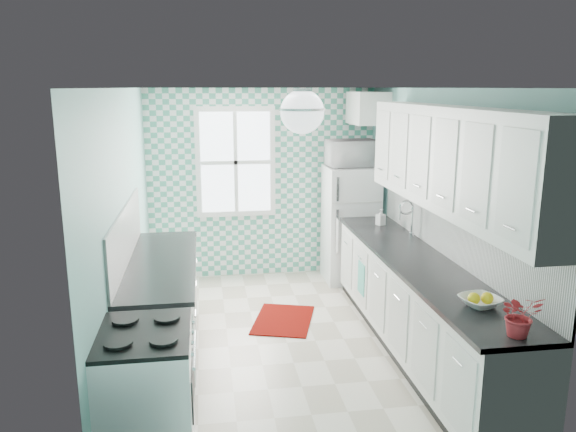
{
  "coord_description": "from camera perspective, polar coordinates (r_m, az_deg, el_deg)",
  "views": [
    {
      "loc": [
        -0.78,
        -5.15,
        2.51
      ],
      "look_at": [
        0.05,
        0.25,
        1.25
      ],
      "focal_mm": 35.0,
      "sensor_mm": 36.0,
      "label": 1
    }
  ],
  "objects": [
    {
      "name": "fruit_bowl",
      "position": [
        4.39,
        18.95,
        -8.21
      ],
      "size": [
        0.35,
        0.35,
        0.07
      ],
      "primitive_type": "imported",
      "rotation": [
        0.0,
        0.0,
        0.25
      ],
      "color": "white",
      "rests_on": "countertop_right"
    },
    {
      "name": "wall_right",
      "position": [
        5.77,
        14.86,
        -0.06
      ],
      "size": [
        0.02,
        4.4,
        2.5
      ],
      "primitive_type": "cube",
      "color": "#76B2AC",
      "rests_on": "floor"
    },
    {
      "name": "floor",
      "position": [
        5.78,
        -0.12,
        -12.84
      ],
      "size": [
        3.0,
        4.4,
        0.02
      ],
      "primitive_type": "cube",
      "color": "silver",
      "rests_on": "ground"
    },
    {
      "name": "backsplash_right",
      "position": [
        5.42,
        16.28,
        -1.57
      ],
      "size": [
        0.02,
        3.6,
        0.51
      ],
      "primitive_type": "cube",
      "color": "white",
      "rests_on": "wall_right"
    },
    {
      "name": "upper_cabinet_fridge",
      "position": [
        7.29,
        8.0,
        10.82
      ],
      "size": [
        0.4,
        0.74,
        0.4
      ],
      "primitive_type": "cube",
      "color": "silver",
      "rests_on": "wall_right"
    },
    {
      "name": "ceiling_light",
      "position": [
        4.42,
        1.45,
        10.57
      ],
      "size": [
        0.34,
        0.34,
        0.35
      ],
      "color": "silver",
      "rests_on": "ceiling"
    },
    {
      "name": "fridge",
      "position": [
        7.39,
        6.34,
        -0.81
      ],
      "size": [
        0.66,
        0.66,
        1.52
      ],
      "rotation": [
        0.0,
        0.0,
        0.04
      ],
      "color": "white",
      "rests_on": "floor"
    },
    {
      "name": "potted_plant",
      "position": [
        3.93,
        22.52,
        -9.28
      ],
      "size": [
        0.28,
        0.24,
        0.29
      ],
      "primitive_type": "imported",
      "rotation": [
        0.0,
        0.0,
        -0.07
      ],
      "color": "#AC2420",
      "rests_on": "countertop_right"
    },
    {
      "name": "countertop_right",
      "position": [
        5.38,
        13.16,
        -4.55
      ],
      "size": [
        0.63,
        3.6,
        0.04
      ],
      "primitive_type": "cube",
      "color": "black",
      "rests_on": "base_cabinets_right"
    },
    {
      "name": "soap_bottle",
      "position": [
        6.6,
        9.4,
        -0.1
      ],
      "size": [
        0.11,
        0.11,
        0.19
      ],
      "primitive_type": "imported",
      "rotation": [
        0.0,
        0.0,
        0.4
      ],
      "color": "#A2B7C4",
      "rests_on": "countertop_right"
    },
    {
      "name": "wall_left",
      "position": [
        5.35,
        -16.33,
        -1.16
      ],
      "size": [
        0.02,
        4.4,
        2.5
      ],
      "primitive_type": "cube",
      "color": "#76B2AC",
      "rests_on": "floor"
    },
    {
      "name": "rug",
      "position": [
        6.28,
        -0.48,
        -10.49
      ],
      "size": [
        0.82,
        1.0,
        0.01
      ],
      "primitive_type": "cube",
      "rotation": [
        0.0,
        0.0,
        -0.3
      ],
      "color": "maroon",
      "rests_on": "floor"
    },
    {
      "name": "base_cabinets_right",
      "position": [
        5.54,
        13.05,
        -9.19
      ],
      "size": [
        0.6,
        3.6,
        0.9
      ],
      "primitive_type": "cube",
      "color": "white",
      "rests_on": "floor"
    },
    {
      "name": "ceiling",
      "position": [
        5.21,
        -0.13,
        12.99
      ],
      "size": [
        3.0,
        4.4,
        0.02
      ],
      "primitive_type": "cube",
      "color": "white",
      "rests_on": "wall_back"
    },
    {
      "name": "upper_cabinets_right",
      "position": [
        5.05,
        16.15,
        5.55
      ],
      "size": [
        0.33,
        3.2,
        0.9
      ],
      "primitive_type": "cube",
      "color": "silver",
      "rests_on": "wall_right"
    },
    {
      "name": "window",
      "position": [
        7.38,
        -5.35,
        5.46
      ],
      "size": [
        1.04,
        0.05,
        1.44
      ],
      "color": "white",
      "rests_on": "wall_back"
    },
    {
      "name": "wall_front",
      "position": [
        3.29,
        5.73,
        -9.57
      ],
      "size": [
        3.0,
        0.02,
        2.5
      ],
      "primitive_type": "cube",
      "color": "#76B2AC",
      "rests_on": "floor"
    },
    {
      "name": "countertop_left",
      "position": [
        5.33,
        -12.73,
        -4.69
      ],
      "size": [
        0.63,
        2.15,
        0.04
      ],
      "primitive_type": "cube",
      "color": "black",
      "rests_on": "base_cabinets_left"
    },
    {
      "name": "dish_towel",
      "position": [
        6.18,
        7.47,
        -6.3
      ],
      "size": [
        0.03,
        0.23,
        0.35
      ],
      "primitive_type": "cube",
      "rotation": [
        0.0,
        0.0,
        -0.08
      ],
      "color": "#599F94",
      "rests_on": "base_cabinets_right"
    },
    {
      "name": "sink",
      "position": [
        6.08,
        10.62,
        -2.31
      ],
      "size": [
        0.57,
        0.48,
        0.53
      ],
      "rotation": [
        0.0,
        0.0,
        0.03
      ],
      "color": "silver",
      "rests_on": "countertop_right"
    },
    {
      "name": "stove",
      "position": [
        4.1,
        -14.06,
        -17.08
      ],
      "size": [
        0.61,
        0.76,
        0.92
      ],
      "rotation": [
        0.0,
        0.0,
        -0.06
      ],
      "color": "white",
      "rests_on": "floor"
    },
    {
      "name": "backsplash_left",
      "position": [
        5.29,
        -16.16,
        -1.93
      ],
      "size": [
        0.02,
        2.15,
        0.51
      ],
      "primitive_type": "cube",
      "color": "white",
      "rests_on": "wall_left"
    },
    {
      "name": "wall_back",
      "position": [
        7.51,
        -2.65,
        3.31
      ],
      "size": [
        3.0,
        0.02,
        2.5
      ],
      "primitive_type": "cube",
      "color": "#76B2AC",
      "rests_on": "floor"
    },
    {
      "name": "base_cabinets_left",
      "position": [
        5.49,
        -12.65,
        -9.37
      ],
      "size": [
        0.6,
        2.15,
        0.9
      ],
      "primitive_type": "cube",
      "color": "white",
      "rests_on": "floor"
    },
    {
      "name": "accent_wall",
      "position": [
        7.48,
        -2.63,
        3.28
      ],
      "size": [
        3.0,
        0.01,
        2.5
      ],
      "primitive_type": "cube",
      "color": "#48A589",
      "rests_on": "wall_back"
    },
    {
      "name": "microwave",
      "position": [
        7.23,
        6.52,
        6.35
      ],
      "size": [
        0.64,
        0.46,
        0.34
      ],
      "primitive_type": "imported",
      "rotation": [
        0.0,
        0.0,
        3.21
      ],
      "color": "white",
      "rests_on": "fridge"
    }
  ]
}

